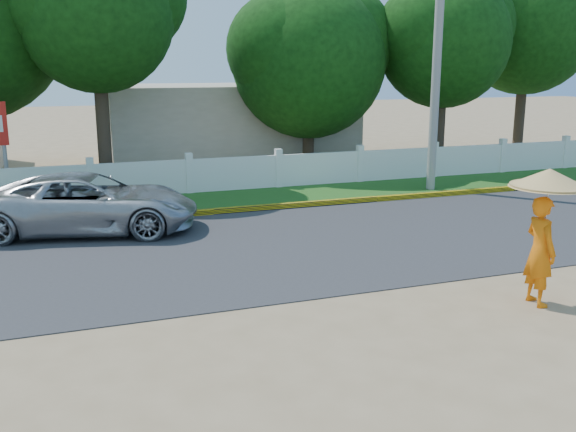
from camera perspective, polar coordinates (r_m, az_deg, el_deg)
The scene contains 10 objects.
ground at distance 10.41m, azimuth 3.81°, elevation -9.38°, with size 120.00×120.00×0.00m, color #9E8460.
road at distance 14.41m, azimuth -3.40°, elevation -2.85°, with size 60.00×7.00×0.02m, color #38383A.
grass_verge at distance 19.35m, azimuth -7.86°, elevation 1.25°, with size 60.00×3.50×0.03m, color #2D601E.
curb at distance 17.72m, azimuth -6.69°, elevation 0.38°, with size 40.00×0.18×0.16m, color yellow.
fence at distance 20.65m, azimuth -8.76°, elevation 3.48°, with size 40.00×0.10×1.10m, color silver.
building_near at distance 27.76m, azimuth -5.52°, elevation 8.24°, with size 10.00×6.00×3.20m, color #B7AD99.
utility_pole at distance 21.26m, azimuth 13.07°, elevation 12.93°, with size 0.28×0.28×8.00m, color gray.
vehicle at distance 16.34m, azimuth -17.26°, elevation 1.08°, with size 2.40×5.21×1.45m, color #A5A8AD.
monk_with_parasol at distance 11.52m, azimuth 21.83°, elevation -0.09°, with size 1.29×1.29×2.35m.
tree_row at distance 23.57m, azimuth -7.74°, elevation 15.78°, with size 33.59×7.90×9.02m.
Camera 1 is at (-3.91, -8.78, 4.00)m, focal length 40.00 mm.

